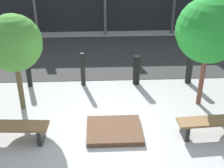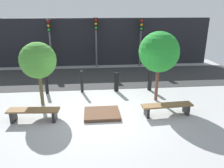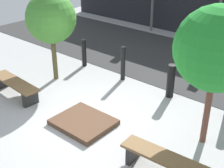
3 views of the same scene
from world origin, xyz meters
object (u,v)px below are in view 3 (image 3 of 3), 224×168
(planter_bed, at_px, (84,122))
(bollard_left, at_px, (123,63))
(tree_behind_left_bench, at_px, (51,19))
(bollard_center, at_px, (171,81))
(tree_behind_right_bench, at_px, (217,49))
(bench_left, at_px, (15,85))
(bench_right, at_px, (169,163))
(bollard_far_left, at_px, (84,53))

(planter_bed, distance_m, bollard_left, 2.73)
(tree_behind_left_bench, bearing_deg, bollard_center, 21.49)
(planter_bed, xyz_separation_m, tree_behind_right_bench, (2.47, 1.25, 2.09))
(bench_left, relative_size, tree_behind_right_bench, 0.62)
(planter_bed, xyz_separation_m, bollard_left, (-0.84, 2.55, 0.48))
(bench_left, height_order, tree_behind_left_bench, tree_behind_left_bench)
(bollard_left, distance_m, bollard_center, 1.68)
(tree_behind_left_bench, relative_size, tree_behind_right_bench, 0.88)
(tree_behind_left_bench, xyz_separation_m, bollard_center, (3.30, 1.30, -1.43))
(bollard_center, bearing_deg, bollard_left, 180.00)
(tree_behind_right_bench, relative_size, bollard_left, 2.80)
(bench_left, xyz_separation_m, planter_bed, (2.47, 0.20, -0.26))
(bench_right, height_order, planter_bed, bench_right)
(bench_left, distance_m, bollard_center, 4.30)
(bench_left, height_order, bollard_center, bollard_center)
(planter_bed, height_order, bollard_far_left, bollard_far_left)
(tree_behind_right_bench, distance_m, bollard_left, 3.90)
(bollard_far_left, xyz_separation_m, bollard_left, (1.67, 0.00, 0.07))
(bollard_center, bearing_deg, planter_bed, -108.16)
(bench_left, xyz_separation_m, bollard_center, (3.30, 2.75, 0.15))
(tree_behind_left_bench, bearing_deg, planter_bed, -26.93)
(bollard_far_left, relative_size, bollard_left, 0.86)
(planter_bed, bearing_deg, tree_behind_left_bench, 153.07)
(tree_behind_right_bench, relative_size, bollard_center, 3.16)
(bollard_far_left, distance_m, bollard_center, 3.35)
(planter_bed, xyz_separation_m, bollard_far_left, (-2.51, 2.55, 0.40))
(bench_left, relative_size, planter_bed, 1.39)
(tree_behind_right_bench, xyz_separation_m, bollard_center, (-1.63, 1.30, -1.68))
(planter_bed, distance_m, bollard_center, 2.72)
(bench_right, relative_size, tree_behind_right_bench, 0.65)
(tree_behind_left_bench, height_order, bollard_center, tree_behind_left_bench)
(bench_left, distance_m, planter_bed, 2.49)
(bench_left, bearing_deg, planter_bed, 8.44)
(bollard_far_left, xyz_separation_m, bollard_center, (3.35, 0.00, 0.01))
(bench_left, distance_m, bench_right, 4.93)
(bollard_far_left, bearing_deg, bench_left, -89.04)
(planter_bed, relative_size, bollard_far_left, 1.44)
(planter_bed, bearing_deg, bollard_left, 108.16)
(planter_bed, distance_m, tree_behind_left_bench, 3.32)
(bench_right, bearing_deg, planter_bed, 171.56)
(bench_right, bearing_deg, bollard_far_left, 147.25)
(planter_bed, distance_m, bollard_far_left, 3.60)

